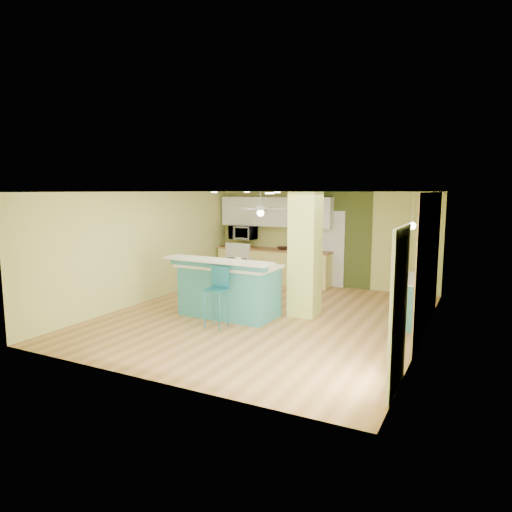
{
  "coord_description": "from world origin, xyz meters",
  "views": [
    {
      "loc": [
        3.89,
        -8.04,
        2.53
      ],
      "look_at": [
        -0.41,
        0.4,
        1.16
      ],
      "focal_mm": 32.0,
      "sensor_mm": 36.0,
      "label": 1
    }
  ],
  "objects_px": {
    "fruit_bowl": "(283,248)",
    "canister": "(238,262)",
    "peninsula": "(229,289)",
    "side_counter": "(412,301)",
    "bar_stool": "(218,287)"
  },
  "relations": [
    {
      "from": "peninsula",
      "to": "side_counter",
      "type": "distance_m",
      "value": 3.58
    },
    {
      "from": "peninsula",
      "to": "fruit_bowl",
      "type": "xyz_separation_m",
      "value": [
        -0.32,
        3.44,
        0.42
      ]
    },
    {
      "from": "bar_stool",
      "to": "canister",
      "type": "relative_size",
      "value": 7.09
    },
    {
      "from": "peninsula",
      "to": "canister",
      "type": "xyz_separation_m",
      "value": [
        0.23,
        -0.02,
        0.57
      ]
    },
    {
      "from": "fruit_bowl",
      "to": "canister",
      "type": "relative_size",
      "value": 1.97
    },
    {
      "from": "canister",
      "to": "bar_stool",
      "type": "bearing_deg",
      "value": -93.39
    },
    {
      "from": "canister",
      "to": "peninsula",
      "type": "bearing_deg",
      "value": 174.39
    },
    {
      "from": "bar_stool",
      "to": "side_counter",
      "type": "bearing_deg",
      "value": 28.01
    },
    {
      "from": "side_counter",
      "to": "canister",
      "type": "distance_m",
      "value": 3.43
    },
    {
      "from": "peninsula",
      "to": "fruit_bowl",
      "type": "distance_m",
      "value": 3.48
    },
    {
      "from": "peninsula",
      "to": "bar_stool",
      "type": "distance_m",
      "value": 0.78
    },
    {
      "from": "fruit_bowl",
      "to": "canister",
      "type": "bearing_deg",
      "value": -80.88
    },
    {
      "from": "canister",
      "to": "side_counter",
      "type": "bearing_deg",
      "value": 20.16
    },
    {
      "from": "bar_stool",
      "to": "side_counter",
      "type": "height_order",
      "value": "bar_stool"
    },
    {
      "from": "peninsula",
      "to": "canister",
      "type": "height_order",
      "value": "peninsula"
    }
  ]
}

